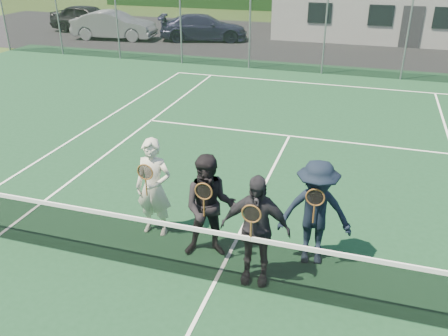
# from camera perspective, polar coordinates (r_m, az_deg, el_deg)

# --- Properties ---
(ground) EXTENTS (220.00, 220.00, 0.00)m
(ground) POSITION_cam_1_polar(r_m,az_deg,el_deg) (26.06, 13.39, 14.33)
(ground) COLOR #2A4017
(ground) RESTS_ON ground
(court_surface) EXTENTS (30.00, 30.00, 0.02)m
(court_surface) POSITION_cam_1_polar(r_m,az_deg,el_deg) (7.56, -1.08, -13.61)
(court_surface) COLOR #14381E
(court_surface) RESTS_ON ground
(tarmac_carpark) EXTENTS (40.00, 12.00, 0.01)m
(tarmac_carpark) POSITION_cam_1_polar(r_m,az_deg,el_deg) (26.65, 4.53, 15.17)
(tarmac_carpark) COLOR black
(tarmac_carpark) RESTS_ON ground
(hedge_row) EXTENTS (40.00, 1.20, 1.10)m
(hedge_row) POSITION_cam_1_polar(r_m,az_deg,el_deg) (37.83, 15.24, 18.32)
(hedge_row) COLOR black
(hedge_row) RESTS_ON ground
(car_a) EXTENTS (4.58, 2.03, 1.53)m
(car_a) POSITION_cam_1_polar(r_m,az_deg,el_deg) (29.90, -16.01, 16.93)
(car_a) COLOR black
(car_a) RESTS_ON ground
(car_b) EXTENTS (4.59, 2.05, 1.46)m
(car_b) POSITION_cam_1_polar(r_m,az_deg,el_deg) (27.19, -13.10, 16.38)
(car_b) COLOR gray
(car_b) RESTS_ON ground
(car_c) EXTENTS (4.95, 3.06, 1.34)m
(car_c) POSITION_cam_1_polar(r_m,az_deg,el_deg) (26.23, -2.47, 16.53)
(car_c) COLOR #1A1A34
(car_c) RESTS_ON ground
(court_markings) EXTENTS (11.03, 23.83, 0.01)m
(court_markings) POSITION_cam_1_polar(r_m,az_deg,el_deg) (7.55, -1.08, -13.52)
(court_markings) COLOR white
(court_markings) RESTS_ON court_surface
(tennis_net) EXTENTS (11.68, 0.08, 1.10)m
(tennis_net) POSITION_cam_1_polar(r_m,az_deg,el_deg) (7.24, -1.11, -10.36)
(tennis_net) COLOR slate
(tennis_net) RESTS_ON ground
(perimeter_fence) EXTENTS (30.07, 0.07, 3.02)m
(perimeter_fence) POSITION_cam_1_polar(r_m,az_deg,el_deg) (19.42, 12.03, 15.38)
(perimeter_fence) COLOR slate
(perimeter_fence) RESTS_ON ground
(player_a) EXTENTS (0.66, 0.50, 1.80)m
(player_a) POSITION_cam_1_polar(r_m,az_deg,el_deg) (8.33, -8.45, -2.36)
(player_a) COLOR beige
(player_a) RESTS_ON court_surface
(player_b) EXTENTS (1.02, 0.89, 1.80)m
(player_b) POSITION_cam_1_polar(r_m,az_deg,el_deg) (7.66, -1.73, -4.73)
(player_b) COLOR black
(player_b) RESTS_ON court_surface
(player_c) EXTENTS (1.09, 0.55, 1.80)m
(player_c) POSITION_cam_1_polar(r_m,az_deg,el_deg) (7.11, 3.77, -7.41)
(player_c) COLOR black
(player_c) RESTS_ON court_surface
(player_d) EXTENTS (1.25, 0.83, 1.80)m
(player_d) POSITION_cam_1_polar(r_m,az_deg,el_deg) (7.63, 10.92, -5.37)
(player_d) COLOR black
(player_d) RESTS_ON court_surface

